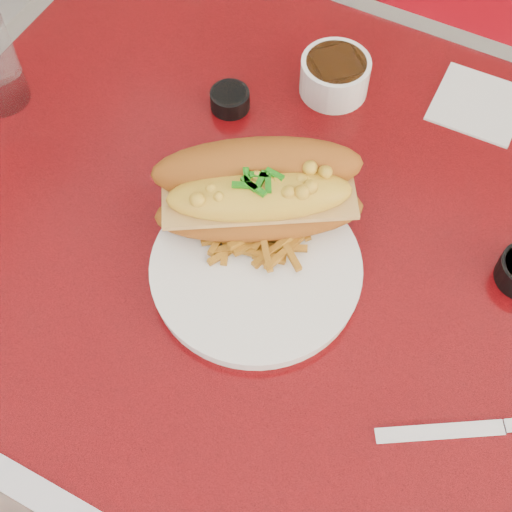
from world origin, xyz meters
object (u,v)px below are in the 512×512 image
at_px(knife, 495,428).
at_px(sauce_cup_left, 230,99).
at_px(gravy_ramekin, 335,75).
at_px(dinner_plate, 256,269).
at_px(fork, 295,220).
at_px(mac_hoagie, 259,191).
at_px(booth_bench_far, 476,92).
at_px(diner_table, 349,315).

bearing_deg(knife, sauce_cup_left, 118.40).
height_order(gravy_ramekin, sauce_cup_left, gravy_ramekin).
xyz_separation_m(dinner_plate, gravy_ramekin, (-0.04, 0.30, 0.02)).
bearing_deg(fork, dinner_plate, -179.54).
bearing_deg(mac_hoagie, fork, -17.22).
relative_size(dinner_plate, knife, 1.59).
bearing_deg(dinner_plate, booth_bench_far, 83.47).
xyz_separation_m(fork, knife, (0.29, -0.13, -0.01)).
xyz_separation_m(fork, gravy_ramekin, (-0.05, 0.23, 0.01)).
bearing_deg(mac_hoagie, dinner_plate, -96.41).
bearing_deg(gravy_ramekin, sauce_cup_left, -140.19).
relative_size(diner_table, knife, 6.54).
height_order(fork, knife, fork).
xyz_separation_m(booth_bench_far, sauce_cup_left, (-0.25, -0.68, 0.50)).
bearing_deg(sauce_cup_left, booth_bench_far, 69.64).
xyz_separation_m(booth_bench_far, dinner_plate, (-0.10, -0.89, 0.49)).
height_order(diner_table, gravy_ramekin, gravy_ramekin).
relative_size(mac_hoagie, sauce_cup_left, 3.85).
bearing_deg(mac_hoagie, sauce_cup_left, 97.56).
distance_m(diner_table, dinner_plate, 0.21).
height_order(gravy_ramekin, knife, gravy_ramekin).
height_order(fork, gravy_ramekin, gravy_ramekin).
distance_m(fork, sauce_cup_left, 0.21).
bearing_deg(diner_table, booth_bench_far, 90.00).
distance_m(dinner_plate, mac_hoagie, 0.09).
distance_m(booth_bench_far, fork, 0.96).
height_order(mac_hoagie, gravy_ramekin, mac_hoagie).
xyz_separation_m(mac_hoagie, fork, (0.04, 0.01, -0.05)).
relative_size(mac_hoagie, knife, 1.43).
xyz_separation_m(diner_table, booth_bench_far, (0.00, 0.81, -0.32)).
xyz_separation_m(diner_table, fork, (-0.09, -0.00, 0.18)).
distance_m(diner_table, gravy_ramekin, 0.33).
xyz_separation_m(fork, sauce_cup_left, (-0.16, 0.14, -0.00)).
bearing_deg(sauce_cup_left, fork, -40.10).
bearing_deg(mac_hoagie, gravy_ramekin, 60.70).
bearing_deg(gravy_ramekin, mac_hoagie, -87.85).
height_order(booth_bench_far, gravy_ramekin, booth_bench_far).
bearing_deg(dinner_plate, diner_table, 38.22).
height_order(sauce_cup_left, knife, sauce_cup_left).
relative_size(booth_bench_far, fork, 7.77).
height_order(booth_bench_far, dinner_plate, booth_bench_far).
bearing_deg(booth_bench_far, mac_hoagie, -99.13).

